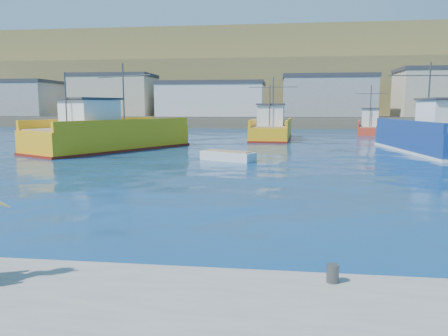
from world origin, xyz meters
name	(u,v)px	position (x,y,z in m)	size (l,w,h in m)	color
ground	(193,241)	(0.00, 0.00, 0.00)	(260.00, 260.00, 0.00)	navy
dock_bollards	(187,266)	(0.60, -3.40, 0.65)	(36.20, 0.20, 0.30)	#4C4C4C
far_shore	(273,85)	(0.00, 109.20, 8.98)	(200.00, 81.00, 24.00)	brown
trawler_yellow_a	(109,135)	(-11.05, 21.97, 1.15)	(10.30, 13.87, 6.78)	#FFAC13
trawler_yellow_b	(272,129)	(1.20, 34.94, 1.01)	(5.07, 10.89, 6.44)	#FFAC13
trawler_blue	(435,137)	(13.37, 23.31, 1.13)	(6.21, 13.37, 6.73)	navy
boat_orange	(370,126)	(12.82, 44.56, 0.98)	(3.97, 7.49, 5.93)	red
skiff_mid	(228,157)	(-1.10, 16.44, 0.24)	(3.62, 2.59, 0.75)	silver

